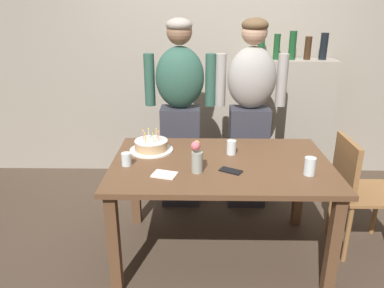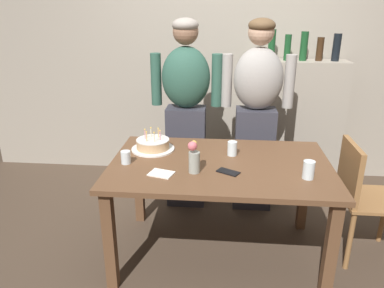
% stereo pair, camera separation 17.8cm
% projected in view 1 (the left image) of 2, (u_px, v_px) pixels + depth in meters
% --- Properties ---
extents(ground_plane, '(10.00, 10.00, 0.00)m').
position_uv_depth(ground_plane, '(218.00, 251.00, 2.80)').
color(ground_plane, '#47382B').
extents(back_wall, '(5.20, 0.10, 2.60)m').
position_uv_depth(back_wall, '(214.00, 52.00, 3.79)').
color(back_wall, '#9E9384').
rests_on(back_wall, ground_plane).
extents(dining_table, '(1.50, 0.96, 0.74)m').
position_uv_depth(dining_table, '(221.00, 175.00, 2.57)').
color(dining_table, brown).
rests_on(dining_table, ground_plane).
extents(birthday_cake, '(0.32, 0.32, 0.16)m').
position_uv_depth(birthday_cake, '(151.00, 146.00, 2.72)').
color(birthday_cake, white).
rests_on(birthday_cake, dining_table).
extents(water_glass_near, '(0.07, 0.07, 0.09)m').
position_uv_depth(water_glass_near, '(126.00, 159.00, 2.47)').
color(water_glass_near, silver).
rests_on(water_glass_near, dining_table).
extents(water_glass_far, '(0.07, 0.07, 0.11)m').
position_uv_depth(water_glass_far, '(310.00, 166.00, 2.33)').
color(water_glass_far, silver).
rests_on(water_glass_far, dining_table).
extents(water_glass_side, '(0.07, 0.07, 0.10)m').
position_uv_depth(water_glass_side, '(231.00, 147.00, 2.66)').
color(water_glass_side, silver).
rests_on(water_glass_side, dining_table).
extents(cell_phone, '(0.16, 0.13, 0.01)m').
position_uv_depth(cell_phone, '(231.00, 171.00, 2.39)').
color(cell_phone, black).
rests_on(cell_phone, dining_table).
extents(napkin_stack, '(0.18, 0.15, 0.01)m').
position_uv_depth(napkin_stack, '(165.00, 175.00, 2.34)').
color(napkin_stack, white).
rests_on(napkin_stack, dining_table).
extents(flower_vase, '(0.08, 0.08, 0.21)m').
position_uv_depth(flower_vase, '(197.00, 158.00, 2.34)').
color(flower_vase, '#999E93').
rests_on(flower_vase, dining_table).
extents(person_man_bearded, '(0.61, 0.27, 1.66)m').
position_uv_depth(person_man_bearded, '(180.00, 113.00, 3.21)').
color(person_man_bearded, '#33333D').
rests_on(person_man_bearded, ground_plane).
extents(person_woman_cardigan, '(0.61, 0.27, 1.66)m').
position_uv_depth(person_woman_cardigan, '(250.00, 113.00, 3.20)').
color(person_woman_cardigan, '#33333D').
rests_on(person_woman_cardigan, ground_plane).
extents(dining_chair, '(0.42, 0.42, 0.87)m').
position_uv_depth(dining_chair, '(356.00, 186.00, 2.68)').
color(dining_chair, olive).
rests_on(dining_chair, ground_plane).
extents(shelf_cabinet, '(0.88, 0.30, 1.54)m').
position_uv_depth(shelf_cabinet, '(286.00, 120.00, 3.80)').
color(shelf_cabinet, '#9E9384').
rests_on(shelf_cabinet, ground_plane).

